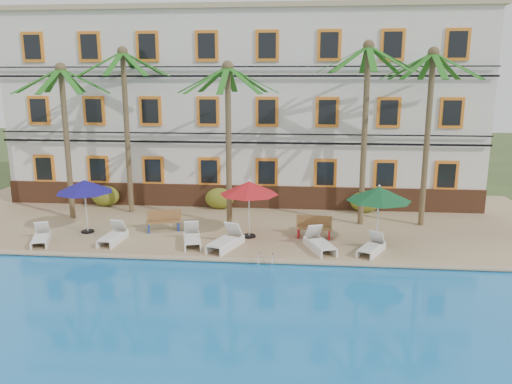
# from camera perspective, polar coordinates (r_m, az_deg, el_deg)

# --- Properties ---
(ground) EXTENTS (100.00, 100.00, 0.00)m
(ground) POSITION_cam_1_polar(r_m,az_deg,el_deg) (19.80, -4.67, -7.49)
(ground) COLOR #384C23
(ground) RESTS_ON ground
(pool_deck) EXTENTS (30.00, 12.00, 0.25)m
(pool_deck) POSITION_cam_1_polar(r_m,az_deg,el_deg) (24.46, -2.64, -3.19)
(pool_deck) COLOR tan
(pool_deck) RESTS_ON ground
(swimming_pool) EXTENTS (26.00, 12.00, 0.20)m
(swimming_pool) POSITION_cam_1_polar(r_m,az_deg,el_deg) (13.56, -10.03, -17.25)
(swimming_pool) COLOR #1A79C8
(swimming_pool) RESTS_ON ground
(pool_coping) EXTENTS (30.00, 0.35, 0.06)m
(pool_coping) POSITION_cam_1_polar(r_m,az_deg,el_deg) (18.88, -5.16, -7.63)
(pool_coping) COLOR tan
(pool_coping) RESTS_ON pool_deck
(hotel_building) EXTENTS (25.40, 6.44, 10.22)m
(hotel_building) POSITION_cam_1_polar(r_m,az_deg,el_deg) (28.50, -1.34, 9.80)
(hotel_building) COLOR silver
(hotel_building) RESTS_ON pool_deck
(palm_a) EXTENTS (4.47, 4.47, 7.35)m
(palm_a) POSITION_cam_1_polar(r_m,az_deg,el_deg) (25.17, -21.01, 7.77)
(palm_a) COLOR brown
(palm_a) RESTS_ON pool_deck
(palm_b) EXTENTS (4.47, 4.47, 8.13)m
(palm_b) POSITION_cam_1_polar(r_m,az_deg,el_deg) (25.37, -14.67, 9.26)
(palm_b) COLOR brown
(palm_b) RESTS_ON pool_deck
(palm_c) EXTENTS (4.47, 4.47, 7.39)m
(palm_c) POSITION_cam_1_polar(r_m,az_deg,el_deg) (22.39, -3.19, 8.14)
(palm_c) COLOR brown
(palm_c) RESTS_ON pool_deck
(palm_d) EXTENTS (4.47, 4.47, 8.26)m
(palm_d) POSITION_cam_1_polar(r_m,az_deg,el_deg) (22.92, 12.43, 9.23)
(palm_d) COLOR brown
(palm_d) RESTS_ON pool_deck
(palm_e) EXTENTS (4.47, 4.47, 7.97)m
(palm_e) POSITION_cam_1_polar(r_m,az_deg,el_deg) (23.53, 19.16, 8.51)
(palm_e) COLOR brown
(palm_e) RESTS_ON pool_deck
(shrub_left) EXTENTS (1.50, 0.90, 1.10)m
(shrub_left) POSITION_cam_1_polar(r_m,az_deg,el_deg) (27.64, -16.84, -0.43)
(shrub_left) COLOR #215317
(shrub_left) RESTS_ON pool_deck
(shrub_mid) EXTENTS (1.50, 0.90, 1.10)m
(shrub_mid) POSITION_cam_1_polar(r_m,az_deg,el_deg) (25.96, -4.20, -0.74)
(shrub_mid) COLOR #215317
(shrub_mid) RESTS_ON pool_deck
(shrub_right) EXTENTS (1.50, 0.90, 1.10)m
(shrub_right) POSITION_cam_1_polar(r_m,az_deg,el_deg) (25.81, 12.37, -1.08)
(shrub_right) COLOR #215317
(shrub_right) RESTS_ON pool_deck
(umbrella_blue) EXTENTS (2.42, 2.42, 2.43)m
(umbrella_blue) POSITION_cam_1_polar(r_m,az_deg,el_deg) (22.78, -19.03, 0.60)
(umbrella_blue) COLOR black
(umbrella_blue) RESTS_ON pool_deck
(umbrella_red) EXTENTS (2.50, 2.50, 2.50)m
(umbrella_red) POSITION_cam_1_polar(r_m,az_deg,el_deg) (20.88, -0.80, 0.44)
(umbrella_red) COLOR black
(umbrella_red) RESTS_ON pool_deck
(umbrella_green) EXTENTS (2.56, 2.56, 2.56)m
(umbrella_green) POSITION_cam_1_polar(r_m,az_deg,el_deg) (20.18, 13.87, -0.23)
(umbrella_green) COLOR black
(umbrella_green) RESTS_ON pool_deck
(lounger_a) EXTENTS (1.20, 1.83, 0.81)m
(lounger_a) POSITION_cam_1_polar(r_m,az_deg,el_deg) (22.38, -23.37, -4.75)
(lounger_a) COLOR white
(lounger_a) RESTS_ON pool_deck
(lounger_b) EXTENTS (0.74, 1.81, 0.84)m
(lounger_b) POSITION_cam_1_polar(r_m,az_deg,el_deg) (21.54, -16.01, -4.81)
(lounger_b) COLOR white
(lounger_b) RESTS_ON pool_deck
(lounger_c) EXTENTS (1.11, 1.96, 0.88)m
(lounger_c) POSITION_cam_1_polar(r_m,az_deg,el_deg) (20.57, -7.32, -5.20)
(lounger_c) COLOR white
(lounger_c) RESTS_ON pool_deck
(lounger_d) EXTENTS (1.37, 2.12, 0.94)m
(lounger_d) POSITION_cam_1_polar(r_m,az_deg,el_deg) (20.02, -3.46, -5.56)
(lounger_d) COLOR white
(lounger_d) RESTS_ON pool_deck
(lounger_e) EXTENTS (1.33, 2.04, 0.91)m
(lounger_e) POSITION_cam_1_polar(r_m,az_deg,el_deg) (19.91, 7.25, -5.78)
(lounger_e) COLOR white
(lounger_e) RESTS_ON pool_deck
(lounger_f) EXTENTS (1.30, 1.77, 0.80)m
(lounger_f) POSITION_cam_1_polar(r_m,az_deg,el_deg) (19.93, 13.08, -6.11)
(lounger_f) COLOR white
(lounger_f) RESTS_ON pool_deck
(bench_left) EXTENTS (1.57, 0.94, 0.93)m
(bench_left) POSITION_cam_1_polar(r_m,az_deg,el_deg) (22.55, -10.56, -3.21)
(bench_left) COLOR olive
(bench_left) RESTS_ON pool_deck
(bench_right) EXTENTS (1.53, 0.60, 0.93)m
(bench_right) POSITION_cam_1_polar(r_m,az_deg,el_deg) (21.39, 6.67, -3.96)
(bench_right) COLOR olive
(bench_right) RESTS_ON pool_deck
(pool_ladder) EXTENTS (0.54, 0.74, 0.74)m
(pool_ladder) POSITION_cam_1_polar(r_m,az_deg,el_deg) (18.54, 1.15, -8.06)
(pool_ladder) COLOR silver
(pool_ladder) RESTS_ON ground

